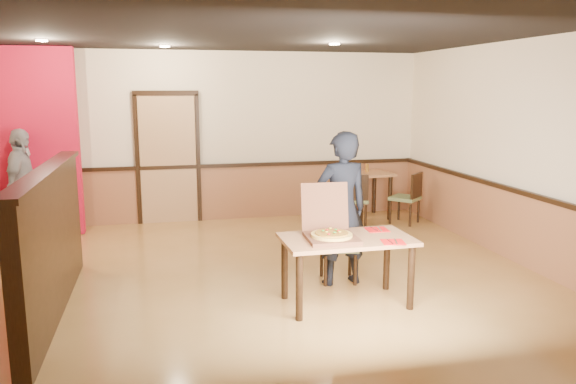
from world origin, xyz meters
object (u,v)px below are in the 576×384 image
diner (341,209)px  side_table (367,183)px  pizza_box (330,232)px  diner_chair (338,241)px  passerby (23,186)px  main_table (347,248)px  side_chair_right (409,196)px  side_chair_left (354,198)px  condiment (367,168)px

diner → side_table: bearing=-122.6°
pizza_box → side_table: bearing=66.5°
side_table → pizza_box: (-1.81, -3.68, 0.17)m
diner_chair → passerby: size_ratio=0.51×
main_table → side_chair_right: bearing=54.5°
side_chair_left → diner: diner is taller
side_chair_right → passerby: 5.90m
side_chair_right → side_table: size_ratio=1.06×
side_chair_right → pizza_box: size_ratio=1.40×
side_chair_right → passerby: size_ratio=0.52×
diner_chair → condiment: 3.37m
main_table → side_table: bearing=65.2°
passerby → pizza_box: (3.58, -3.35, -0.05)m
side_table → diner: diner is taller
side_chair_right → passerby: (-5.88, 0.26, 0.35)m
diner_chair → side_chair_left: size_ratio=0.95×
pizza_box → passerby: bearing=139.5°
side_chair_right → pizza_box: 3.86m
main_table → diner_chair: diner_chair is taller
passerby → side_table: bearing=-80.3°
side_chair_left → pizza_box: (-1.35, -3.07, 0.30)m
main_table → pizza_box: pizza_box is taller
side_table → diner: bearing=-115.9°
main_table → passerby: passerby is taller
passerby → pizza_box: 4.90m
passerby → diner: bearing=-119.0°
diner_chair → side_table: diner_chair is taller
side_chair_right → condiment: bearing=-95.8°
main_table → diner: size_ratio=0.77×
diner_chair → main_table: bearing=-92.4°
main_table → side_table: side_table is taller
diner → pizza_box: bearing=55.7°
diner_chair → side_chair_right: size_ratio=0.97×
main_table → pizza_box: size_ratio=2.19×
pizza_box → condiment: size_ratio=4.36×
side_table → pizza_box: 4.11m
side_table → passerby: passerby is taller
side_table → diner: 3.43m
main_table → passerby: 5.04m
diner → main_table: bearing=70.3°
side_chair_left → diner: 2.70m
side_table → condiment: bearing=80.8°
diner_chair → passerby: bearing=155.1°
side_chair_left → condiment: (0.47, 0.67, 0.38)m
side_chair_left → passerby: 4.95m
side_chair_right → side_table: (-0.49, 0.60, 0.14)m
side_chair_left → diner_chair: bearing=76.9°
diner_chair → diner: bearing=-84.5°
diner_chair → side_chair_left: side_chair_left is taller
side_chair_right → diner: 3.20m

